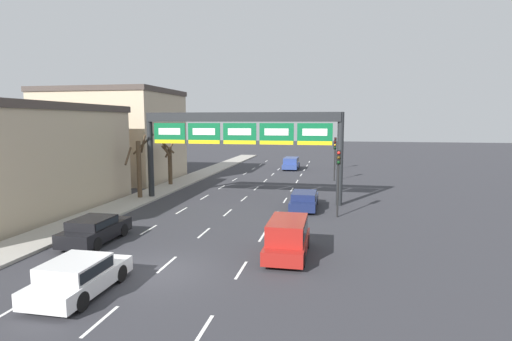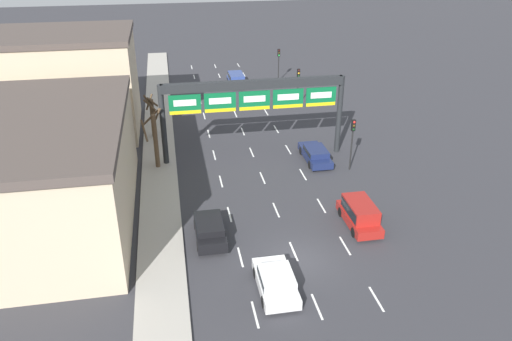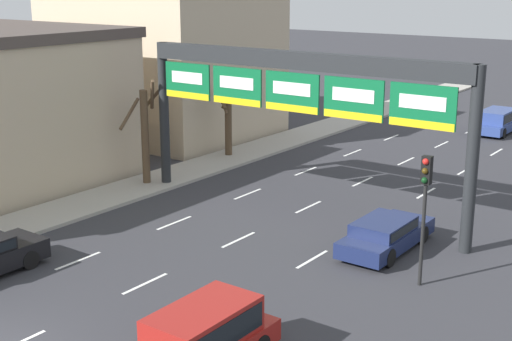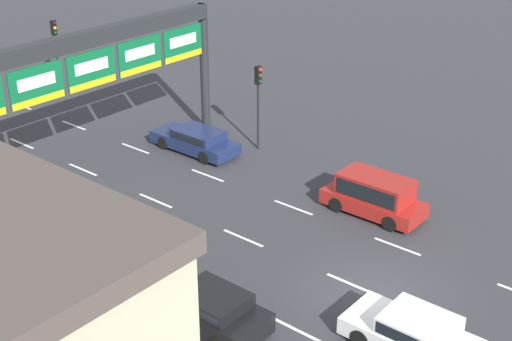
{
  "view_description": "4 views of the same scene",
  "coord_description": "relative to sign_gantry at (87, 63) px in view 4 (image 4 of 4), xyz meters",
  "views": [
    {
      "loc": [
        6.99,
        -14.53,
        6.16
      ],
      "look_at": [
        1.66,
        12.49,
        2.74
      ],
      "focal_mm": 28.0,
      "sensor_mm": 36.0,
      "label": 1
    },
    {
      "loc": [
        -6.77,
        -23.33,
        18.0
      ],
      "look_at": [
        -0.84,
        9.28,
        1.57
      ],
      "focal_mm": 35.0,
      "sensor_mm": 36.0,
      "label": 2
    },
    {
      "loc": [
        15.59,
        -9.19,
        9.62
      ],
      "look_at": [
        -0.52,
        12.83,
        2.26
      ],
      "focal_mm": 50.0,
      "sensor_mm": 36.0,
      "label": 3
    },
    {
      "loc": [
        -18.38,
        -9.81,
        14.31
      ],
      "look_at": [
        1.41,
        6.51,
        2.28
      ],
      "focal_mm": 50.0,
      "sensor_mm": 36.0,
      "label": 4
    }
  ],
  "objects": [
    {
      "name": "ground_plane",
      "position": [
        -0.0,
        -14.85,
        -5.45
      ],
      "size": [
        220.0,
        220.0,
        0.0
      ],
      "primitive_type": "plane",
      "color": "#333338"
    },
    {
      "name": "suv_red",
      "position": [
        4.98,
        -11.75,
        -4.5
      ],
      "size": [
        1.81,
        4.26,
        1.73
      ],
      "color": "maroon",
      "rests_on": "ground_plane"
    },
    {
      "name": "traffic_light_near_gantry",
      "position": [
        7.26,
        -3.68,
        -2.36
      ],
      "size": [
        0.3,
        0.35,
        4.32
      ],
      "color": "black",
      "rests_on": "ground_plane"
    },
    {
      "name": "car_black",
      "position": [
        -4.89,
        -11.61,
        -4.74
      ],
      "size": [
        1.85,
        4.13,
        1.32
      ],
      "color": "black",
      "rests_on": "ground_plane"
    },
    {
      "name": "sign_gantry",
      "position": [
        0.0,
        0.0,
        0.0
      ],
      "size": [
        15.26,
        0.7,
        6.81
      ],
      "color": "#232628",
      "rests_on": "ground_plane"
    },
    {
      "name": "car_navy",
      "position": [
        4.98,
        -1.54,
        -4.79
      ],
      "size": [
        1.81,
        4.71,
        1.22
      ],
      "color": "#19234C",
      "rests_on": "ground_plane"
    },
    {
      "name": "lane_dashes",
      "position": [
        -0.0,
        -1.35,
        -5.45
      ],
      "size": [
        6.72,
        67.0,
        0.01
      ],
      "color": "white",
      "rests_on": "ground_plane"
    },
    {
      "name": "traffic_light_far_end",
      "position": [
        7.03,
        12.34,
        -2.45
      ],
      "size": [
        0.3,
        0.35,
        4.18
      ],
      "color": "black",
      "rests_on": "ground_plane"
    },
    {
      "name": "car_white",
      "position": [
        -1.86,
        -17.26,
        -4.75
      ],
      "size": [
        1.95,
        4.09,
        1.31
      ],
      "color": "silver",
      "rests_on": "ground_plane"
    }
  ]
}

